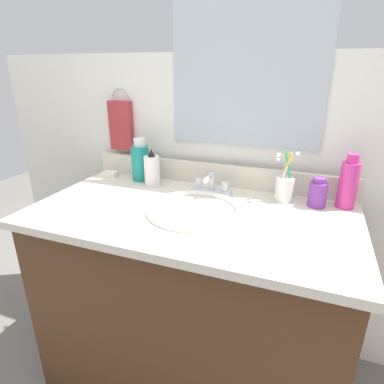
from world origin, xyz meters
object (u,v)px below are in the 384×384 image
(hand_towel, at_px, (121,126))
(bottle_mouthwash_teal, at_px, (140,162))
(bottle_lotion_white, at_px, (152,170))
(faucet, at_px, (211,186))
(bottle_soap_pink, at_px, (348,184))
(soap_bar, at_px, (111,174))
(bottle_cream_purple, at_px, (318,193))
(cup_white_ceramic, at_px, (285,188))

(hand_towel, distance_m, bottle_mouthwash_teal, 0.21)
(hand_towel, relative_size, bottle_lotion_white, 1.40)
(hand_towel, xyz_separation_m, faucet, (0.48, -0.12, -0.19))
(bottle_soap_pink, distance_m, soap_bar, 0.99)
(bottle_cream_purple, distance_m, bottle_soap_pink, 0.11)
(bottle_mouthwash_teal, distance_m, bottle_lotion_white, 0.09)
(hand_towel, height_order, soap_bar, hand_towel)
(bottle_mouthwash_teal, height_order, soap_bar, bottle_mouthwash_teal)
(bottle_mouthwash_teal, xyz_separation_m, cup_white_ceramic, (0.62, -0.02, -0.03))
(hand_towel, bearing_deg, bottle_cream_purple, -7.56)
(bottle_soap_pink, bearing_deg, bottle_mouthwash_teal, 179.48)
(bottle_lotion_white, relative_size, soap_bar, 2.45)
(cup_white_ceramic, height_order, soap_bar, cup_white_ceramic)
(hand_towel, relative_size, faucet, 1.38)
(bottle_soap_pink, bearing_deg, bottle_lotion_white, -177.18)
(hand_towel, distance_m, bottle_soap_pink, 0.98)
(faucet, distance_m, soap_bar, 0.50)
(bottle_mouthwash_teal, bearing_deg, hand_towel, 149.37)
(bottle_lotion_white, height_order, soap_bar, bottle_lotion_white)
(bottle_cream_purple, distance_m, bottle_lotion_white, 0.66)
(soap_bar, bearing_deg, bottle_mouthwash_teal, 3.23)
(bottle_mouthwash_teal, xyz_separation_m, soap_bar, (-0.15, -0.01, -0.07))
(bottle_mouthwash_teal, height_order, cup_white_ceramic, cup_white_ceramic)
(bottle_mouthwash_teal, distance_m, soap_bar, 0.17)
(hand_towel, distance_m, soap_bar, 0.23)
(bottle_cream_purple, bearing_deg, bottle_soap_pink, 16.21)
(faucet, relative_size, bottle_cream_purple, 1.48)
(bottle_soap_pink, height_order, soap_bar, bottle_soap_pink)
(bottle_soap_pink, bearing_deg, soap_bar, -179.93)
(hand_towel, relative_size, bottle_cream_purple, 2.04)
(bottle_lotion_white, bearing_deg, bottle_soap_pink, 2.82)
(cup_white_ceramic, bearing_deg, soap_bar, 179.03)
(bottle_mouthwash_teal, relative_size, cup_white_ceramic, 0.96)
(hand_towel, height_order, bottle_soap_pink, hand_towel)
(cup_white_ceramic, distance_m, soap_bar, 0.78)
(cup_white_ceramic, bearing_deg, bottle_cream_purple, -6.53)
(bottle_cream_purple, distance_m, cup_white_ceramic, 0.12)
(faucet, height_order, soap_bar, faucet)
(bottle_cream_purple, distance_m, bottle_mouthwash_teal, 0.74)
(bottle_lotion_white, height_order, bottle_soap_pink, bottle_soap_pink)
(faucet, bearing_deg, soap_bar, 176.21)
(bottle_soap_pink, bearing_deg, faucet, -176.07)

